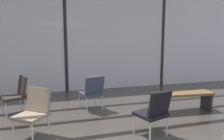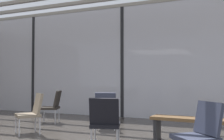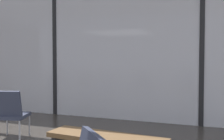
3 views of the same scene
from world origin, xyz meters
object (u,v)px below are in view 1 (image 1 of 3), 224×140
(parked_airplane, at_px, (39,36))
(waiting_bench, at_px, (182,97))
(lounge_chair_1, at_px, (92,91))
(lounge_chair_4, at_px, (17,93))
(lounge_chair_6, at_px, (34,110))
(lounge_chair_2, at_px, (154,111))

(parked_airplane, distance_m, waiting_bench, 9.32)
(parked_airplane, bearing_deg, lounge_chair_1, -78.93)
(waiting_bench, bearing_deg, lounge_chair_1, 165.94)
(waiting_bench, bearing_deg, lounge_chair_4, 169.99)
(parked_airplane, bearing_deg, lounge_chair_6, -88.38)
(lounge_chair_2, height_order, lounge_chair_4, same)
(lounge_chair_2, height_order, waiting_bench, lounge_chair_2)
(parked_airplane, relative_size, lounge_chair_6, 13.58)
(lounge_chair_2, distance_m, waiting_bench, 1.65)
(lounge_chair_4, bearing_deg, waiting_bench, 53.30)
(lounge_chair_4, xyz_separation_m, waiting_bench, (3.79, -0.98, -0.13))
(lounge_chair_1, relative_size, lounge_chair_2, 1.00)
(parked_airplane, xyz_separation_m, lounge_chair_2, (2.31, -9.54, -1.34))
(lounge_chair_1, distance_m, waiting_bench, 2.16)
(lounge_chair_6, distance_m, waiting_bench, 3.35)
(lounge_chair_1, bearing_deg, lounge_chair_6, 25.16)
(parked_airplane, xyz_separation_m, lounge_chair_6, (0.25, -8.90, -1.34))
(lounge_chair_1, xyz_separation_m, waiting_bench, (2.05, -0.69, -0.13))
(lounge_chair_2, distance_m, lounge_chair_4, 3.24)
(lounge_chair_1, height_order, lounge_chair_4, same)
(lounge_chair_1, distance_m, lounge_chair_2, 1.91)
(lounge_chair_1, height_order, lounge_chair_2, same)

